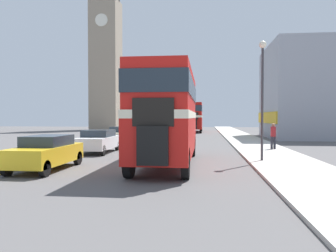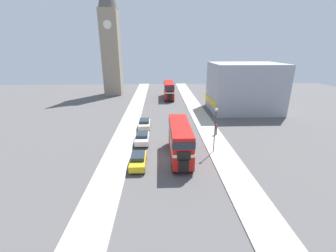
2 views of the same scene
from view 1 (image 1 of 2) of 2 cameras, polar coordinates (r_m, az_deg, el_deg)
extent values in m
plane|color=#565454|center=(15.04, -4.72, -7.04)|extent=(120.00, 120.00, 0.00)
cube|color=#B7B2A8|center=(15.26, 21.20, -6.79)|extent=(3.50, 120.00, 0.12)
cube|color=#B7B2A8|center=(17.62, -26.91, -5.75)|extent=(3.50, 120.00, 0.12)
cube|color=red|center=(15.49, 0.00, -1.68)|extent=(2.37, 9.01, 1.66)
cube|color=beige|center=(15.46, 0.00, 1.95)|extent=(2.39, 9.05, 0.30)
cube|color=red|center=(15.51, 0.00, 5.85)|extent=(2.32, 8.83, 1.81)
cube|color=#232D38|center=(15.51, 0.00, 6.18)|extent=(2.39, 8.92, 0.81)
cube|color=black|center=(10.94, -2.70, -3.46)|extent=(1.06, 0.20, 1.33)
cube|color=black|center=(11.03, -2.60, 2.42)|extent=(1.42, 0.12, 0.96)
cylinder|color=black|center=(12.22, -6.80, -6.33)|extent=(0.28, 1.15, 1.15)
cylinder|color=black|center=(11.92, 3.08, -6.52)|extent=(0.28, 1.15, 1.15)
cylinder|color=black|center=(19.11, -1.95, -3.47)|extent=(0.28, 1.15, 1.15)
cylinder|color=black|center=(18.92, 4.33, -3.52)|extent=(0.28, 1.15, 1.15)
cube|color=#B2140F|center=(49.80, 4.58, 0.55)|extent=(2.37, 9.89, 1.66)
cube|color=beige|center=(49.79, 4.58, 1.67)|extent=(2.40, 9.94, 0.30)
cube|color=#B2140F|center=(49.81, 4.59, 2.89)|extent=(2.33, 9.69, 1.81)
cube|color=#232D38|center=(49.81, 4.59, 2.99)|extent=(2.40, 9.79, 0.81)
cube|color=black|center=(44.76, 4.37, 0.33)|extent=(1.07, 0.20, 1.32)
cube|color=black|center=(44.89, 4.38, 1.76)|extent=(1.42, 0.12, 0.96)
cylinder|color=black|center=(45.85, 3.11, -0.54)|extent=(0.28, 1.15, 1.15)
cylinder|color=black|center=(45.78, 5.73, -0.54)|extent=(0.28, 1.15, 1.15)
cylinder|color=black|center=(53.77, 3.60, -0.23)|extent=(0.28, 1.15, 1.15)
cylinder|color=black|center=(53.71, 5.83, -0.24)|extent=(0.28, 1.15, 1.15)
cube|color=gold|center=(14.91, -20.47, -4.69)|extent=(1.72, 4.09, 0.73)
cube|color=#232D38|center=(15.00, -20.20, -2.40)|extent=(1.51, 2.13, 0.44)
cylinder|color=black|center=(13.94, -26.25, -6.55)|extent=(0.20, 0.64, 0.64)
cylinder|color=black|center=(13.19, -20.66, -6.95)|extent=(0.20, 0.64, 0.64)
cylinder|color=black|center=(16.70, -20.29, -5.17)|extent=(0.20, 0.64, 0.64)
cylinder|color=black|center=(16.08, -15.44, -5.39)|extent=(0.20, 0.64, 0.64)
cube|color=white|center=(21.13, -12.11, -2.82)|extent=(1.85, 4.10, 0.72)
cube|color=#232D38|center=(21.25, -11.98, -1.24)|extent=(1.63, 2.13, 0.43)
cylinder|color=black|center=(19.95, -15.82, -4.05)|extent=(0.20, 0.64, 0.64)
cylinder|color=black|center=(19.38, -11.30, -4.18)|extent=(0.20, 0.64, 0.64)
cylinder|color=black|center=(22.93, -12.79, -3.30)|extent=(0.20, 0.64, 0.64)
cylinder|color=black|center=(22.45, -8.81, -3.39)|extent=(0.20, 0.64, 0.64)
cube|color=beige|center=(27.16, -8.02, -1.82)|extent=(1.83, 4.21, 0.74)
cube|color=#232D38|center=(27.29, -7.94, -0.56)|extent=(1.61, 2.19, 0.45)
cylinder|color=black|center=(25.81, -10.69, -2.75)|extent=(0.20, 0.64, 0.64)
cylinder|color=black|center=(25.38, -7.17, -2.81)|extent=(0.20, 0.64, 0.64)
cylinder|color=black|center=(28.99, -8.76, -2.27)|extent=(0.20, 0.64, 0.64)
cylinder|color=black|center=(28.60, -5.61, -2.32)|extent=(0.20, 0.64, 0.64)
cylinder|color=#282833|center=(22.92, 17.61, -2.80)|extent=(0.16, 0.16, 0.84)
cylinder|color=#282833|center=(22.95, 18.08, -2.79)|extent=(0.16, 0.16, 0.84)
cylinder|color=maroon|center=(22.89, 17.86, -0.93)|extent=(0.35, 0.35, 0.66)
sphere|color=#9E7051|center=(22.88, 17.87, 0.19)|extent=(0.23, 0.23, 0.23)
cylinder|color=#38383D|center=(16.74, 16.10, 3.62)|extent=(0.12, 0.12, 5.50)
sphere|color=#EFEACC|center=(17.10, 16.17, 13.48)|extent=(0.36, 0.36, 0.36)
cube|color=gray|center=(59.29, -10.76, 10.31)|extent=(4.73, 4.73, 22.59)
cylinder|color=silver|center=(58.60, -11.53, 17.65)|extent=(2.13, 0.10, 2.13)
cube|color=#999EA8|center=(39.38, 27.07, 5.38)|extent=(14.04, 10.78, 9.97)
cube|color=gold|center=(37.39, 16.81, 1.41)|extent=(0.12, 10.24, 1.20)
camera|label=2|loc=(15.21, -151.24, 43.75)|focal=24.00mm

